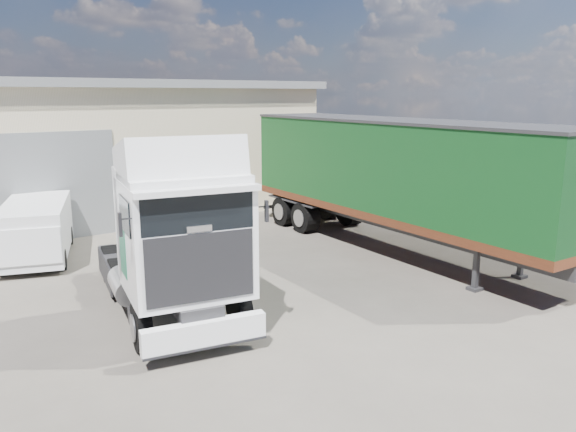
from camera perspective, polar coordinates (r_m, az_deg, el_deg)
ground at (r=12.26m, az=-0.90°, el=-10.70°), size 120.00×120.00×0.00m
brick_boundary_wall at (r=23.83m, az=13.61°, el=3.41°), size 0.35×26.00×2.50m
tractor_unit at (r=11.96m, az=-11.31°, el=-2.88°), size 3.40×6.34×4.06m
box_trailer at (r=17.54m, az=10.77°, el=4.47°), size 3.22×12.28×4.04m
panel_van at (r=17.93m, az=-24.22°, el=-1.41°), size 2.91×4.45×1.69m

